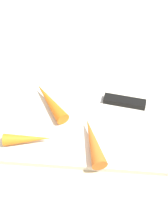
% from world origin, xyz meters
% --- Properties ---
extents(ground_plane, '(1.40, 1.40, 0.00)m').
position_xyz_m(ground_plane, '(0.00, 0.00, 0.00)').
color(ground_plane, '#C6B793').
extents(cutting_board, '(0.36, 0.26, 0.01)m').
position_xyz_m(cutting_board, '(0.00, 0.00, 0.01)').
color(cutting_board, silver).
rests_on(cutting_board, ground_plane).
extents(knife, '(0.20, 0.05, 0.01)m').
position_xyz_m(knife, '(0.07, 0.03, 0.02)').
color(knife, '#B7B7BC').
rests_on(knife, cutting_board).
extents(carrot_medium, '(0.06, 0.11, 0.03)m').
position_xyz_m(carrot_medium, '(0.02, -0.08, 0.03)').
color(carrot_medium, orange).
rests_on(carrot_medium, cutting_board).
extents(carrot_longest, '(0.09, 0.11, 0.03)m').
position_xyz_m(carrot_longest, '(-0.07, 0.01, 0.03)').
color(carrot_longest, orange).
rests_on(carrot_longest, cutting_board).
extents(carrot_shortest, '(0.09, 0.04, 0.02)m').
position_xyz_m(carrot_shortest, '(-0.10, -0.09, 0.02)').
color(carrot_shortest, orange).
rests_on(carrot_shortest, cutting_board).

